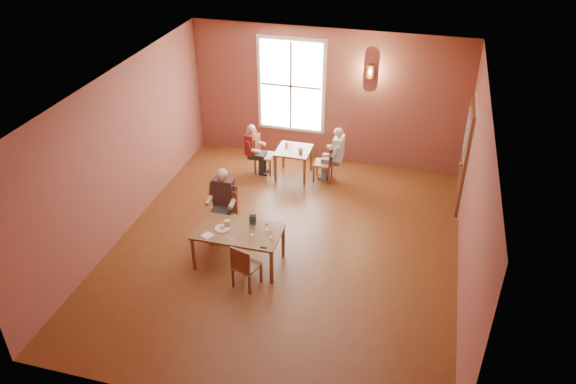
% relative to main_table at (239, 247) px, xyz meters
% --- Properties ---
extents(ground, '(6.00, 7.00, 0.01)m').
position_rel_main_table_xyz_m(ground, '(0.64, 0.62, -0.34)').
color(ground, brown).
rests_on(ground, ground).
extents(wall_back, '(6.00, 0.04, 3.00)m').
position_rel_main_table_xyz_m(wall_back, '(0.64, 4.12, 1.16)').
color(wall_back, brown).
rests_on(wall_back, ground).
extents(wall_front, '(6.00, 0.04, 3.00)m').
position_rel_main_table_xyz_m(wall_front, '(0.64, -2.88, 1.16)').
color(wall_front, brown).
rests_on(wall_front, ground).
extents(wall_left, '(0.04, 7.00, 3.00)m').
position_rel_main_table_xyz_m(wall_left, '(-2.36, 0.62, 1.16)').
color(wall_left, brown).
rests_on(wall_left, ground).
extents(wall_right, '(0.04, 7.00, 3.00)m').
position_rel_main_table_xyz_m(wall_right, '(3.64, 0.62, 1.16)').
color(wall_right, brown).
rests_on(wall_right, ground).
extents(ceiling, '(6.00, 7.00, 0.04)m').
position_rel_main_table_xyz_m(ceiling, '(0.64, 0.62, 2.66)').
color(ceiling, white).
rests_on(ceiling, wall_back).
extents(window, '(1.36, 0.10, 1.96)m').
position_rel_main_table_xyz_m(window, '(-0.16, 4.07, 1.36)').
color(window, white).
rests_on(window, wall_back).
extents(door, '(0.12, 1.04, 2.10)m').
position_rel_main_table_xyz_m(door, '(3.58, 2.92, 0.71)').
color(door, maroon).
rests_on(door, ground).
extents(wall_sconce, '(0.16, 0.16, 0.28)m').
position_rel_main_table_xyz_m(wall_sconce, '(1.54, 4.02, 1.86)').
color(wall_sconce, brown).
rests_on(wall_sconce, wall_back).
extents(main_table, '(1.44, 0.81, 0.67)m').
position_rel_main_table_xyz_m(main_table, '(0.00, 0.00, 0.00)').
color(main_table, brown).
rests_on(main_table, ground).
extents(chair_diner_main, '(0.39, 0.39, 0.89)m').
position_rel_main_table_xyz_m(chair_diner_main, '(-0.50, 0.65, 0.11)').
color(chair_diner_main, '#452B13').
rests_on(chair_diner_main, ground).
extents(diner_main, '(0.50, 0.50, 1.24)m').
position_rel_main_table_xyz_m(diner_main, '(-0.50, 0.62, 0.28)').
color(diner_main, black).
rests_on(diner_main, ground).
extents(chair_empty, '(0.44, 0.44, 0.81)m').
position_rel_main_table_xyz_m(chair_empty, '(0.30, -0.50, 0.07)').
color(chair_empty, brown).
rests_on(chair_empty, ground).
extents(plate_food, '(0.29, 0.29, 0.03)m').
position_rel_main_table_xyz_m(plate_food, '(-0.27, -0.01, 0.35)').
color(plate_food, white).
rests_on(plate_food, main_table).
extents(sandwich, '(0.11, 0.11, 0.10)m').
position_rel_main_table_xyz_m(sandwich, '(-0.22, 0.07, 0.39)').
color(sandwich, '#DCB068').
rests_on(sandwich, main_table).
extents(goblet_a, '(0.07, 0.07, 0.17)m').
position_rel_main_table_xyz_m(goblet_a, '(0.48, 0.07, 0.42)').
color(goblet_a, white).
rests_on(goblet_a, main_table).
extents(goblet_b, '(0.08, 0.08, 0.18)m').
position_rel_main_table_xyz_m(goblet_b, '(0.61, -0.11, 0.43)').
color(goblet_b, white).
rests_on(goblet_b, main_table).
extents(goblet_c, '(0.07, 0.07, 0.17)m').
position_rel_main_table_xyz_m(goblet_c, '(0.30, -0.14, 0.42)').
color(goblet_c, white).
rests_on(goblet_c, main_table).
extents(menu_stand, '(0.12, 0.07, 0.18)m').
position_rel_main_table_xyz_m(menu_stand, '(0.18, 0.25, 0.43)').
color(menu_stand, '#2A4734').
rests_on(menu_stand, main_table).
extents(knife, '(0.17, 0.06, 0.00)m').
position_rel_main_table_xyz_m(knife, '(-0.07, -0.22, 0.34)').
color(knife, silver).
rests_on(knife, main_table).
extents(napkin, '(0.22, 0.22, 0.01)m').
position_rel_main_table_xyz_m(napkin, '(-0.44, -0.25, 0.34)').
color(napkin, white).
rests_on(napkin, main_table).
extents(sunglasses, '(0.12, 0.05, 0.01)m').
position_rel_main_table_xyz_m(sunglasses, '(0.54, -0.33, 0.34)').
color(sunglasses, black).
rests_on(sunglasses, main_table).
extents(second_table, '(0.72, 0.72, 0.63)m').
position_rel_main_table_xyz_m(second_table, '(0.14, 3.17, -0.02)').
color(second_table, brown).
rests_on(second_table, ground).
extents(chair_diner_white, '(0.36, 0.36, 0.82)m').
position_rel_main_table_xyz_m(chair_diner_white, '(0.79, 3.17, 0.07)').
color(chair_diner_white, '#592D13').
rests_on(chair_diner_white, ground).
extents(diner_white, '(0.47, 0.47, 1.17)m').
position_rel_main_table_xyz_m(diner_white, '(0.82, 3.17, 0.25)').
color(diner_white, white).
rests_on(diner_white, ground).
extents(chair_diner_maroon, '(0.37, 0.37, 0.84)m').
position_rel_main_table_xyz_m(chair_diner_maroon, '(-0.51, 3.17, 0.09)').
color(chair_diner_maroon, brown).
rests_on(chair_diner_maroon, ground).
extents(diner_maroon, '(0.44, 0.44, 1.09)m').
position_rel_main_table_xyz_m(diner_maroon, '(-0.54, 3.17, 0.21)').
color(diner_maroon, '#5D1817').
rests_on(diner_maroon, ground).
extents(cup_a, '(0.11, 0.11, 0.08)m').
position_rel_main_table_xyz_m(cup_a, '(0.32, 3.08, 0.34)').
color(cup_a, white).
rests_on(cup_a, second_table).
extents(cup_b, '(0.11, 0.11, 0.08)m').
position_rel_main_table_xyz_m(cup_b, '(-0.05, 3.28, 0.34)').
color(cup_b, white).
rests_on(cup_b, second_table).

